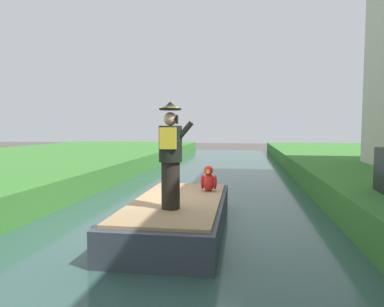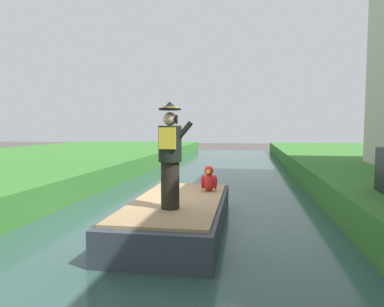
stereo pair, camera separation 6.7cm
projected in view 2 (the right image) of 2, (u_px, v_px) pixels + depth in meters
name	position (u px, v px, depth m)	size (l,w,h in m)	color
ground_plane	(181.00, 229.00, 7.13)	(80.00, 80.00, 0.00)	#4C4742
canal_water	(181.00, 227.00, 7.13)	(6.38, 48.00, 0.10)	#2D4C47
boat	(178.00, 215.00, 6.74)	(1.85, 4.22, 0.61)	#333842
person_pirate	(170.00, 156.00, 5.87)	(0.61, 0.42, 1.85)	black
parrot_plush	(209.00, 180.00, 7.55)	(0.36, 0.35, 0.57)	red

